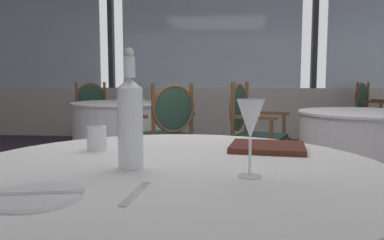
# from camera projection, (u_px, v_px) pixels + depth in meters

# --- Properties ---
(ground_plane) EXTENTS (14.11, 14.11, 0.00)m
(ground_plane) POSITION_uv_depth(u_px,v_px,m) (181.00, 229.00, 2.54)
(ground_plane) COLOR #47384C
(window_wall_far) EXTENTS (10.83, 0.14, 2.97)m
(window_wall_far) POSITION_uv_depth(u_px,v_px,m) (210.00, 68.00, 6.45)
(window_wall_far) COLOR silver
(window_wall_far) RESTS_ON ground_plane
(side_plate) EXTENTS (0.21, 0.21, 0.01)m
(side_plate) POSITION_uv_depth(u_px,v_px,m) (36.00, 196.00, 0.84)
(side_plate) COLOR white
(side_plate) RESTS_ON foreground_table
(butter_knife) EXTENTS (0.20, 0.06, 0.00)m
(butter_knife) POSITION_uv_depth(u_px,v_px,m) (36.00, 194.00, 0.84)
(butter_knife) COLOR silver
(butter_knife) RESTS_ON foreground_table
(dinner_fork) EXTENTS (0.03, 0.18, 0.00)m
(dinner_fork) POSITION_uv_depth(u_px,v_px,m) (136.00, 193.00, 0.87)
(dinner_fork) COLOR silver
(dinner_fork) RESTS_ON foreground_table
(water_bottle) EXTENTS (0.07, 0.07, 0.35)m
(water_bottle) POSITION_uv_depth(u_px,v_px,m) (130.00, 120.00, 1.12)
(water_bottle) COLOR white
(water_bottle) RESTS_ON foreground_table
(wine_glass) EXTENTS (0.08, 0.08, 0.21)m
(wine_glass) POSITION_uv_depth(u_px,v_px,m) (251.00, 121.00, 1.01)
(wine_glass) COLOR white
(wine_glass) RESTS_ON foreground_table
(water_tumbler) EXTENTS (0.07, 0.07, 0.09)m
(water_tumbler) POSITION_uv_depth(u_px,v_px,m) (97.00, 138.00, 1.41)
(water_tumbler) COLOR white
(water_tumbler) RESTS_ON foreground_table
(menu_book) EXTENTS (0.30, 0.27, 0.02)m
(menu_book) POSITION_uv_depth(u_px,v_px,m) (267.00, 147.00, 1.42)
(menu_book) COLOR #512319
(menu_book) RESTS_ON foreground_table
(background_table_1) EXTENTS (1.18, 1.18, 0.73)m
(background_table_1) POSITION_uv_depth(u_px,v_px,m) (124.00, 133.00, 4.44)
(background_table_1) COLOR white
(background_table_1) RESTS_ON ground_plane
(dining_chair_1_0) EXTENTS (0.66, 0.65, 0.96)m
(dining_chair_1_0) POSITION_uv_depth(u_px,v_px,m) (94.00, 111.00, 5.27)
(dining_chair_1_0) COLOR brown
(dining_chair_1_0) RESTS_ON ground_plane
(dining_chair_1_1) EXTENTS (0.66, 0.65, 0.96)m
(dining_chair_1_1) POSITION_uv_depth(u_px,v_px,m) (167.00, 127.00, 3.58)
(dining_chair_1_1) COLOR brown
(dining_chair_1_1) RESTS_ON ground_plane
(background_table_2) EXTENTS (1.04, 1.04, 0.73)m
(background_table_2) POSITION_uv_depth(u_px,v_px,m) (362.00, 156.00, 3.15)
(background_table_2) COLOR white
(background_table_2) RESTS_ON ground_plane
(dining_chair_2_0) EXTENTS (0.59, 0.63, 0.97)m
(dining_chair_2_0) POSITION_uv_depth(u_px,v_px,m) (251.00, 127.00, 3.54)
(dining_chair_2_0) COLOR brown
(dining_chair_2_0) RESTS_ON ground_plane
(dining_chair_3_0) EXTENTS (0.65, 0.66, 0.95)m
(dining_chair_3_0) POSITION_uv_depth(u_px,v_px,m) (369.00, 109.00, 5.78)
(dining_chair_3_0) COLOR brown
(dining_chair_3_0) RESTS_ON ground_plane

